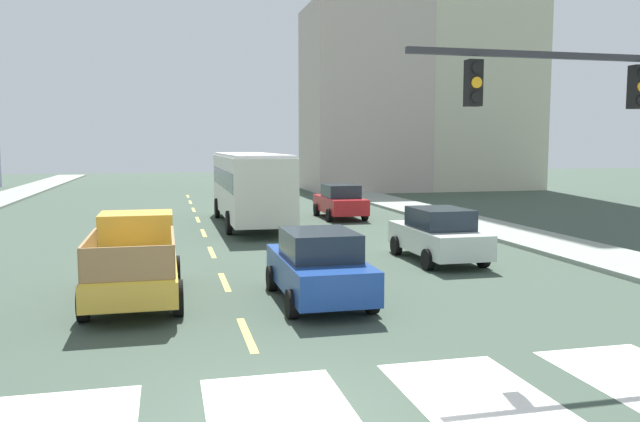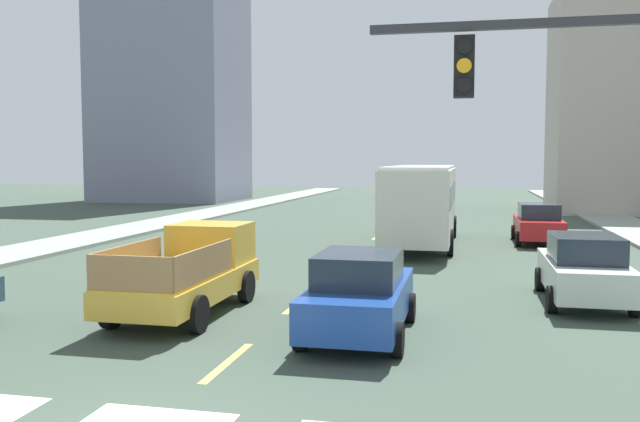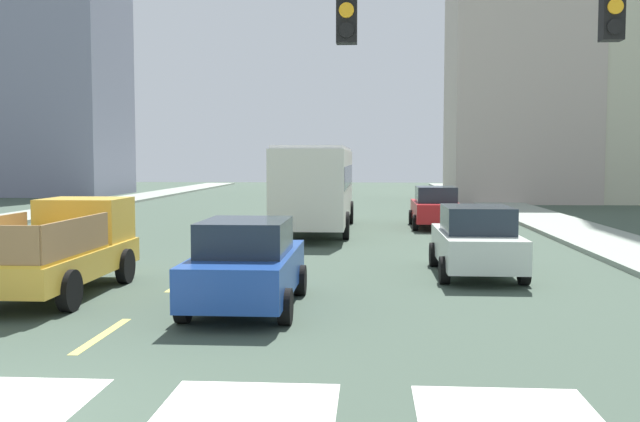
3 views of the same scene
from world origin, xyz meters
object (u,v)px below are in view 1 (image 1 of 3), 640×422
city_bus (249,183)px  sedan_mid (318,266)px  pickup_stakebed (135,260)px  sedan_far (340,201)px  sedan_near_left (438,235)px

city_bus → sedan_mid: bearing=-90.2°
city_bus → pickup_stakebed: bearing=-107.7°
pickup_stakebed → sedan_far: pickup_stakebed is taller
pickup_stakebed → sedan_near_left: size_ratio=1.18×
sedan_far → city_bus: bearing=-157.8°
sedan_mid → city_bus: bearing=87.0°
pickup_stakebed → city_bus: 14.28m
pickup_stakebed → sedan_mid: bearing=-16.9°
sedan_mid → sedan_near_left: same height
pickup_stakebed → city_bus: size_ratio=0.48×
city_bus → sedan_near_left: 11.70m
city_bus → sedan_mid: city_bus is taller
city_bus → sedan_far: size_ratio=2.45×
sedan_far → sedan_near_left: bearing=-87.9°
sedan_far → sedan_near_left: size_ratio=1.00×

